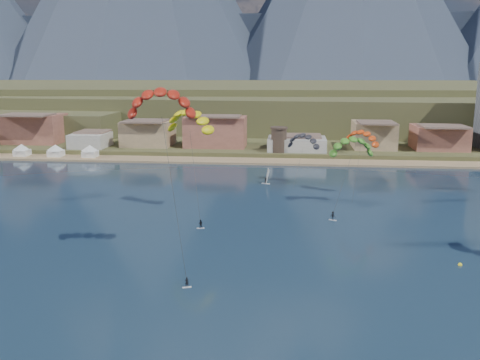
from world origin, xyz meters
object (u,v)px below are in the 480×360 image
object	(u,v)px
kitesurfer_red	(161,98)
kitesurfer_yellow	(190,117)
kitesurfer_green	(352,144)
buoy	(460,265)
watchtower	(279,139)
windsurfer	(266,179)

from	to	relation	value
kitesurfer_red	kitesurfer_yellow	distance (m)	30.79
kitesurfer_yellow	kitesurfer_green	world-z (taller)	kitesurfer_yellow
kitesurfer_red	buoy	xyz separation A→B (m)	(45.91, 4.41, -25.84)
kitesurfer_red	kitesurfer_green	distance (m)	51.33
kitesurfer_green	kitesurfer_yellow	bearing A→B (deg)	-166.76
watchtower	buoy	world-z (taller)	watchtower
watchtower	kitesurfer_green	world-z (taller)	kitesurfer_green
watchtower	windsurfer	size ratio (longest dim) A/B	2.15
kitesurfer_yellow	buoy	size ratio (longest dim) A/B	37.40
watchtower	kitesurfer_yellow	xyz separation A→B (m)	(-16.63, -69.77, 13.90)
windsurfer	watchtower	bearing A→B (deg)	86.96
kitesurfer_yellow	windsurfer	world-z (taller)	kitesurfer_yellow
watchtower	kitesurfer_green	bearing A→B (deg)	-74.33
kitesurfer_yellow	kitesurfer_green	size ratio (longest dim) A/B	1.32
kitesurfer_red	kitesurfer_yellow	bearing A→B (deg)	93.39
watchtower	kitesurfer_yellow	distance (m)	73.06
watchtower	kitesurfer_red	size ratio (longest dim) A/B	0.30
kitesurfer_yellow	kitesurfer_green	xyz separation A→B (m)	(33.96, 7.99, -6.20)
buoy	kitesurfer_yellow	bearing A→B (deg)	151.59
windsurfer	buoy	xyz separation A→B (m)	(33.22, -55.26, -1.16)
kitesurfer_red	windsurfer	world-z (taller)	kitesurfer_red
kitesurfer_red	buoy	world-z (taller)	kitesurfer_red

